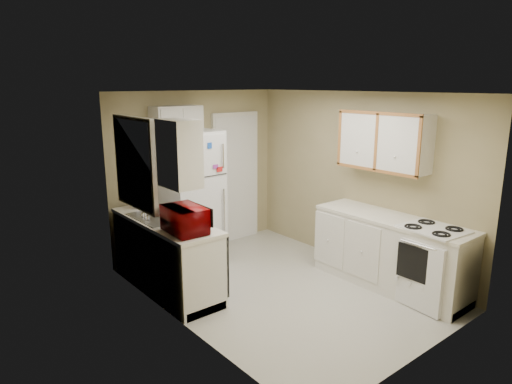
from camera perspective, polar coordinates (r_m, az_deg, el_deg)
floor at (r=5.85m, az=3.18°, el=-11.92°), size 3.80×3.80×0.00m
ceiling at (r=5.28m, az=3.53°, el=12.29°), size 3.80×3.80×0.00m
wall_left at (r=4.64m, az=-9.50°, el=-3.10°), size 3.80×3.80×0.00m
wall_right at (r=6.45m, az=12.53°, el=1.48°), size 3.80×3.80×0.00m
wall_back at (r=6.92m, az=-7.38°, el=2.50°), size 2.80×2.80×0.00m
wall_front at (r=4.30m, az=20.82°, el=-5.15°), size 2.80×2.80×0.00m
left_counter at (r=5.77m, az=-11.14°, el=-7.69°), size 0.60×1.80×0.90m
dishwasher at (r=5.41m, az=-5.35°, el=-8.49°), size 0.03×0.58×0.72m
sink at (r=5.76m, az=-12.04°, el=-3.44°), size 0.54×0.74×0.16m
microwave at (r=5.07m, az=-8.84°, el=-3.39°), size 0.54×0.32×0.35m
soap_bottle at (r=6.16m, az=-14.78°, el=-1.14°), size 0.11×0.11×0.18m
window_blinds at (r=5.48m, az=-14.83°, el=3.50°), size 0.10×0.98×1.08m
upper_cabinet_left at (r=4.77m, az=-9.55°, el=4.75°), size 0.30×0.45×0.70m
refrigerator at (r=6.44m, az=-8.40°, el=-0.73°), size 0.81×0.79×1.88m
cabinet_over_fridge at (r=6.48m, az=-9.91°, el=8.81°), size 0.70×0.30×0.40m
interior_door at (r=7.31m, az=-2.53°, el=1.76°), size 0.86×0.06×2.08m
right_counter at (r=5.98m, az=16.41°, el=-7.23°), size 0.60×2.00×0.90m
stove at (r=5.69m, az=20.86°, el=-9.14°), size 0.60×0.72×0.81m
upper_cabinet_right at (r=5.94m, az=15.72°, el=6.15°), size 0.30×1.20×0.70m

